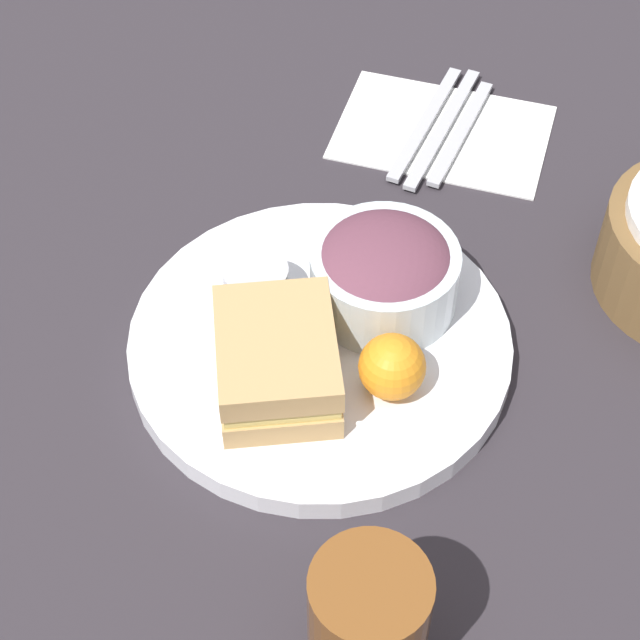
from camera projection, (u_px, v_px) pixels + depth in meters
ground_plane at (320, 353)px, 0.85m from camera, size 4.00×4.00×0.00m
plate at (320, 345)px, 0.85m from camera, size 0.30×0.30×0.02m
sandwich at (277, 361)px, 0.79m from camera, size 0.14×0.12×0.05m
salad_bowl at (385, 271)px, 0.84m from camera, size 0.12×0.12×0.07m
dressing_cup at (256, 285)px, 0.85m from camera, size 0.05×0.05×0.04m
orange_wedge at (392, 367)px, 0.79m from camera, size 0.05×0.05×0.05m
drink_glass at (368, 627)px, 0.64m from camera, size 0.07×0.07×0.12m
napkin at (443, 131)px, 1.02m from camera, size 0.14×0.20×0.00m
fork at (425, 123)px, 1.03m from camera, size 0.18×0.03×0.01m
knife at (443, 128)px, 1.02m from camera, size 0.19×0.03×0.01m
spoon at (461, 133)px, 1.02m from camera, size 0.16×0.03×0.01m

